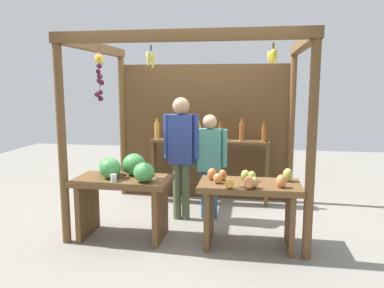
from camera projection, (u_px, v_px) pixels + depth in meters
name	position (u px, v px, depth m)	size (l,w,h in m)	color
ground_plane	(194.00, 218.00, 5.27)	(12.00, 12.00, 0.00)	gray
market_stall	(199.00, 115.00, 5.50)	(2.87, 2.16, 2.42)	brown
fruit_counter_left	(124.00, 184.00, 4.56)	(1.16, 0.69, 1.01)	brown
fruit_counter_right	(249.00, 199.00, 4.32)	(1.16, 0.64, 0.89)	brown
bottle_shelf_unit	(209.00, 153.00, 5.89)	(1.84, 0.22, 1.34)	brown
vendor_man	(181.00, 147.00, 5.11)	(0.48, 0.23, 1.69)	#515F3F
vendor_woman	(210.00, 158.00, 5.18)	(0.48, 0.20, 1.45)	#2B5272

